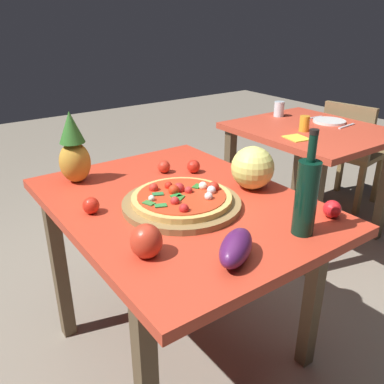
{
  "coord_description": "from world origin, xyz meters",
  "views": [
    {
      "loc": [
        1.25,
        -0.83,
        1.48
      ],
      "look_at": [
        0.05,
        0.02,
        0.83
      ],
      "focal_mm": 38.17,
      "sensor_mm": 36.0,
      "label": 1
    }
  ],
  "objects_px": {
    "display_table": "(180,221)",
    "eggplant": "(236,248)",
    "tomato_beside_pepper": "(332,209)",
    "napkin_folded": "(297,138)",
    "drinking_glass_water": "(279,109)",
    "pineapple_left": "(74,151)",
    "pizza_board": "(182,204)",
    "dinner_plate": "(329,121)",
    "pizza": "(182,197)",
    "bell_pepper": "(146,241)",
    "dining_chair": "(350,149)",
    "tomato_near_board": "(193,166)",
    "knife_utensil": "(347,126)",
    "fork_utensil": "(313,118)",
    "tomato_at_corner": "(91,206)",
    "background_table": "(310,145)",
    "tomato_by_bottle": "(164,167)",
    "wine_bottle": "(306,196)",
    "melon": "(253,168)"
  },
  "relations": [
    {
      "from": "pizza",
      "to": "knife_utensil",
      "type": "distance_m",
      "value": 1.62
    },
    {
      "from": "dining_chair",
      "to": "display_table",
      "type": "bearing_deg",
      "value": 96.19
    },
    {
      "from": "pizza",
      "to": "tomato_near_board",
      "type": "height_order",
      "value": "pizza"
    },
    {
      "from": "drinking_glass_water",
      "to": "tomato_near_board",
      "type": "bearing_deg",
      "value": -64.54
    },
    {
      "from": "dinner_plate",
      "to": "pizza",
      "type": "bearing_deg",
      "value": -72.36
    },
    {
      "from": "background_table",
      "to": "tomato_beside_pepper",
      "type": "height_order",
      "value": "tomato_beside_pepper"
    },
    {
      "from": "eggplant",
      "to": "fork_utensil",
      "type": "relative_size",
      "value": 1.11
    },
    {
      "from": "display_table",
      "to": "eggplant",
      "type": "height_order",
      "value": "eggplant"
    },
    {
      "from": "dining_chair",
      "to": "tomato_near_board",
      "type": "relative_size",
      "value": 13.59
    },
    {
      "from": "dinner_plate",
      "to": "napkin_folded",
      "type": "height_order",
      "value": "dinner_plate"
    },
    {
      "from": "background_table",
      "to": "tomato_beside_pepper",
      "type": "distance_m",
      "value": 1.31
    },
    {
      "from": "bell_pepper",
      "to": "tomato_at_corner",
      "type": "relative_size",
      "value": 1.77
    },
    {
      "from": "pizza_board",
      "to": "napkin_folded",
      "type": "xyz_separation_m",
      "value": [
        -0.37,
        1.09,
        -0.01
      ]
    },
    {
      "from": "eggplant",
      "to": "wine_bottle",
      "type": "bearing_deg",
      "value": 88.94
    },
    {
      "from": "dining_chair",
      "to": "wine_bottle",
      "type": "distance_m",
      "value": 2.09
    },
    {
      "from": "display_table",
      "to": "fork_utensil",
      "type": "distance_m",
      "value": 1.66
    },
    {
      "from": "tomato_by_bottle",
      "to": "drinking_glass_water",
      "type": "height_order",
      "value": "drinking_glass_water"
    },
    {
      "from": "tomato_by_bottle",
      "to": "knife_utensil",
      "type": "relative_size",
      "value": 0.33
    },
    {
      "from": "display_table",
      "to": "eggplant",
      "type": "bearing_deg",
      "value": -12.69
    },
    {
      "from": "dinner_plate",
      "to": "tomato_at_corner",
      "type": "bearing_deg",
      "value": -79.58
    },
    {
      "from": "pizza_board",
      "to": "pineapple_left",
      "type": "xyz_separation_m",
      "value": [
        -0.49,
        -0.23,
        0.13
      ]
    },
    {
      "from": "eggplant",
      "to": "pizza",
      "type": "bearing_deg",
      "value": 168.85
    },
    {
      "from": "fork_utensil",
      "to": "napkin_folded",
      "type": "xyz_separation_m",
      "value": [
        0.27,
        -0.48,
        -0.0
      ]
    },
    {
      "from": "pizza_board",
      "to": "pineapple_left",
      "type": "height_order",
      "value": "pineapple_left"
    },
    {
      "from": "pineapple_left",
      "to": "melon",
      "type": "distance_m",
      "value": 0.78
    },
    {
      "from": "tomato_beside_pepper",
      "to": "napkin_folded",
      "type": "distance_m",
      "value": 1.03
    },
    {
      "from": "napkin_folded",
      "to": "tomato_near_board",
      "type": "bearing_deg",
      "value": -83.43
    },
    {
      "from": "dining_chair",
      "to": "napkin_folded",
      "type": "xyz_separation_m",
      "value": [
        0.21,
        -0.92,
        0.3
      ]
    },
    {
      "from": "pineapple_left",
      "to": "dinner_plate",
      "type": "xyz_separation_m",
      "value": [
        -0.01,
        1.81,
        -0.13
      ]
    },
    {
      "from": "wine_bottle",
      "to": "tomato_by_bottle",
      "type": "relative_size",
      "value": 6.11
    },
    {
      "from": "dining_chair",
      "to": "pizza",
      "type": "xyz_separation_m",
      "value": [
        0.58,
        -2.01,
        0.34
      ]
    },
    {
      "from": "drinking_glass_water",
      "to": "pineapple_left",
      "type": "bearing_deg",
      "value": -78.53
    },
    {
      "from": "knife_utensil",
      "to": "pizza",
      "type": "bearing_deg",
      "value": -82.28
    },
    {
      "from": "bell_pepper",
      "to": "napkin_folded",
      "type": "distance_m",
      "value": 1.5
    },
    {
      "from": "napkin_folded",
      "to": "eggplant",
      "type": "bearing_deg",
      "value": -56.43
    },
    {
      "from": "dining_chair",
      "to": "drinking_glass_water",
      "type": "distance_m",
      "value": 0.73
    },
    {
      "from": "pineapple_left",
      "to": "bell_pepper",
      "type": "bearing_deg",
      "value": -4.05
    },
    {
      "from": "napkin_folded",
      "to": "melon",
      "type": "bearing_deg",
      "value": -62.17
    },
    {
      "from": "tomato_beside_pepper",
      "to": "knife_utensil",
      "type": "height_order",
      "value": "tomato_beside_pepper"
    },
    {
      "from": "pizza_board",
      "to": "dining_chair",
      "type": "bearing_deg",
      "value": 106.13
    },
    {
      "from": "dining_chair",
      "to": "bell_pepper",
      "type": "height_order",
      "value": "bell_pepper"
    },
    {
      "from": "bell_pepper",
      "to": "dining_chair",
      "type": "bearing_deg",
      "value": 109.33
    },
    {
      "from": "dining_chair",
      "to": "knife_utensil",
      "type": "relative_size",
      "value": 4.72
    },
    {
      "from": "knife_utensil",
      "to": "dinner_plate",
      "type": "bearing_deg",
      "value": 174.83
    },
    {
      "from": "bell_pepper",
      "to": "tomato_at_corner",
      "type": "bearing_deg",
      "value": -176.38
    },
    {
      "from": "pizza_board",
      "to": "melon",
      "type": "xyz_separation_m",
      "value": [
        0.02,
        0.35,
        0.08
      ]
    },
    {
      "from": "pizza_board",
      "to": "tomato_beside_pepper",
      "type": "relative_size",
      "value": 6.99
    },
    {
      "from": "tomato_at_corner",
      "to": "eggplant",
      "type": "bearing_deg",
      "value": 22.44
    },
    {
      "from": "display_table",
      "to": "tomato_at_corner",
      "type": "distance_m",
      "value": 0.37
    },
    {
      "from": "background_table",
      "to": "dining_chair",
      "type": "xyz_separation_m",
      "value": [
        -0.11,
        0.65,
        -0.18
      ]
    }
  ]
}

